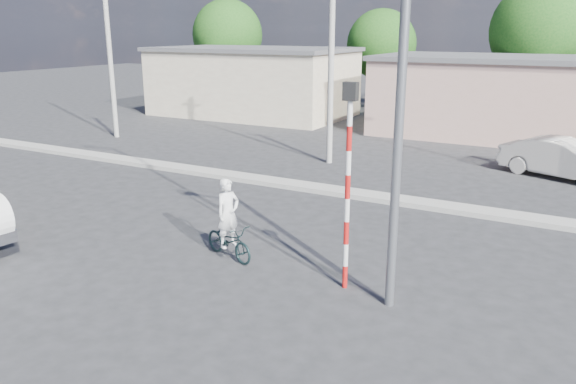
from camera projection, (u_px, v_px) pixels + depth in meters
The scene contains 10 objects.
ground_plane at pixel (183, 283), 12.29m from camera, with size 120.00×120.00×0.00m, color #2A2A2C.
median at pixel (333, 191), 19.01m from camera, with size 40.00×0.80×0.16m, color #99968E.
bicycle at pixel (229, 241), 13.51m from camera, with size 0.58×1.66×0.87m, color #172829.
cyclist at pixel (228, 225), 13.40m from camera, with size 0.61×0.40×1.68m, color white.
car_cream at pixel (562, 159), 20.79m from camera, with size 1.54×4.40×1.45m, color silver.
traffic_pole at pixel (348, 170), 11.35m from camera, with size 0.28×0.18×4.36m.
streetlight at pixel (394, 51), 10.00m from camera, with size 2.34×0.22×9.00m.
building_row at pixel (462, 92), 29.71m from camera, with size 37.80×7.30×4.44m.
tree_row at pixel (536, 35), 33.11m from camera, with size 43.62×7.43×8.42m.
utility_poles at pixel (467, 67), 19.76m from camera, with size 35.40×0.24×8.00m.
Camera 1 is at (7.43, -8.75, 5.35)m, focal length 35.00 mm.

